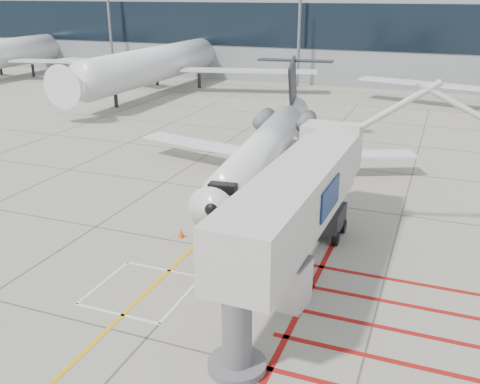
% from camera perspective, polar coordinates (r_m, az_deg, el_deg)
% --- Properties ---
extents(ground_plane, '(260.00, 260.00, 0.00)m').
position_cam_1_polar(ground_plane, '(24.51, -5.14, -10.13)').
color(ground_plane, gray).
rests_on(ground_plane, ground).
extents(regional_jet, '(24.17, 29.19, 7.12)m').
position_cam_1_polar(regional_jet, '(35.42, 1.87, 6.00)').
color(regional_jet, white).
rests_on(regional_jet, ground_plane).
extents(jet_bridge, '(9.03, 18.26, 7.21)m').
position_cam_1_polar(jet_bridge, '(23.10, 5.65, -2.13)').
color(jet_bridge, silver).
rests_on(jet_bridge, ground_plane).
extents(pushback_tug, '(2.56, 1.87, 1.35)m').
position_cam_1_polar(pushback_tug, '(25.21, -1.48, -7.36)').
color(pushback_tug, '#9C0F12').
rests_on(pushback_tug, ground_plane).
extents(baggage_cart, '(1.84, 1.27, 1.10)m').
position_cam_1_polar(baggage_cart, '(26.07, 0.13, -6.66)').
color(baggage_cart, '#515156').
rests_on(baggage_cart, ground_plane).
extents(ground_power_unit, '(2.85, 1.88, 2.12)m').
position_cam_1_polar(ground_power_unit, '(23.03, 3.92, -9.22)').
color(ground_power_unit, silver).
rests_on(ground_power_unit, ground_plane).
extents(cone_nose, '(0.34, 0.34, 0.47)m').
position_cam_1_polar(cone_nose, '(29.15, -6.30, -4.39)').
color(cone_nose, '#E54E0C').
rests_on(cone_nose, ground_plane).
extents(cone_side, '(0.39, 0.39, 0.54)m').
position_cam_1_polar(cone_side, '(29.63, 4.40, -3.81)').
color(cone_side, '#DE450B').
rests_on(cone_side, ground_plane).
extents(terminal_building, '(180.00, 28.00, 14.00)m').
position_cam_1_polar(terminal_building, '(88.95, 22.23, 15.65)').
color(terminal_building, gray).
rests_on(terminal_building, ground_plane).
extents(terminal_glass_band, '(180.00, 0.10, 6.00)m').
position_cam_1_polar(terminal_glass_band, '(74.86, 22.30, 15.74)').
color(terminal_glass_band, black).
rests_on(terminal_glass_band, ground_plane).
extents(bg_aircraft_a, '(38.64, 42.93, 12.88)m').
position_cam_1_polar(bg_aircraft_a, '(90.94, -24.14, 15.11)').
color(bg_aircraft_a, silver).
rests_on(bg_aircraft_a, ground_plane).
extents(bg_aircraft_b, '(39.45, 43.84, 13.15)m').
position_cam_1_polar(bg_aircraft_b, '(73.95, -7.64, 15.87)').
color(bg_aircraft_b, silver).
rests_on(bg_aircraft_b, ground_plane).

